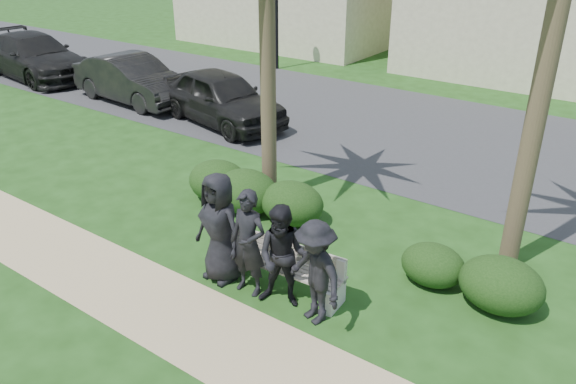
% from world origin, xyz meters
% --- Properties ---
extents(ground, '(160.00, 160.00, 0.00)m').
position_xyz_m(ground, '(0.00, 0.00, 0.00)').
color(ground, '#1C3E11').
rests_on(ground, ground).
extents(footpath, '(30.00, 1.60, 0.01)m').
position_xyz_m(footpath, '(0.00, -1.80, 0.00)').
color(footpath, tan).
rests_on(footpath, ground).
extents(asphalt_street, '(160.00, 8.00, 0.01)m').
position_xyz_m(asphalt_street, '(0.00, 8.00, 0.00)').
color(asphalt_street, '#2D2D30').
rests_on(asphalt_street, ground).
extents(park_bench, '(2.22, 0.67, 0.76)m').
position_xyz_m(park_bench, '(0.27, -0.28, 0.34)').
color(park_bench, '#A4988A').
rests_on(park_bench, ground).
extents(man_a, '(0.98, 0.69, 1.90)m').
position_xyz_m(man_a, '(-0.70, -0.63, 0.95)').
color(man_a, black).
rests_on(man_a, ground).
extents(man_b, '(0.67, 0.46, 1.79)m').
position_xyz_m(man_b, '(-0.08, -0.65, 0.89)').
color(man_b, black).
rests_on(man_b, ground).
extents(man_c, '(0.99, 0.88, 1.70)m').
position_xyz_m(man_c, '(0.56, -0.60, 0.85)').
color(man_c, black).
rests_on(man_c, ground).
extents(man_d, '(1.22, 0.95, 1.67)m').
position_xyz_m(man_d, '(1.17, -0.65, 0.83)').
color(man_d, black).
rests_on(man_d, ground).
extents(hedge_a, '(1.36, 1.13, 0.89)m').
position_xyz_m(hedge_a, '(-2.78, 1.58, 0.44)').
color(hedge_a, black).
rests_on(hedge_a, ground).
extents(hedge_b, '(1.39, 1.15, 0.91)m').
position_xyz_m(hedge_b, '(-1.94, 1.52, 0.45)').
color(hedge_b, black).
rests_on(hedge_b, ground).
extents(hedge_c, '(1.33, 1.09, 0.86)m').
position_xyz_m(hedge_c, '(-0.89, 1.66, 0.43)').
color(hedge_c, black).
rests_on(hedge_c, ground).
extents(hedge_e, '(1.07, 0.88, 0.70)m').
position_xyz_m(hedge_e, '(2.22, 1.32, 0.35)').
color(hedge_e, black).
rests_on(hedge_e, ground).
extents(hedge_f, '(1.30, 1.08, 0.85)m').
position_xyz_m(hedge_f, '(3.33, 1.29, 0.42)').
color(hedge_f, black).
rests_on(hedge_f, ground).
extents(car_a, '(4.86, 2.78, 1.56)m').
position_xyz_m(car_a, '(-6.16, 5.47, 0.78)').
color(car_a, black).
rests_on(car_a, ground).
extents(car_b, '(4.71, 1.91, 1.52)m').
position_xyz_m(car_b, '(-10.02, 5.39, 0.76)').
color(car_b, black).
rests_on(car_b, ground).
extents(car_c, '(5.83, 2.90, 1.63)m').
position_xyz_m(car_c, '(-15.65, 5.39, 0.81)').
color(car_c, black).
rests_on(car_c, ground).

